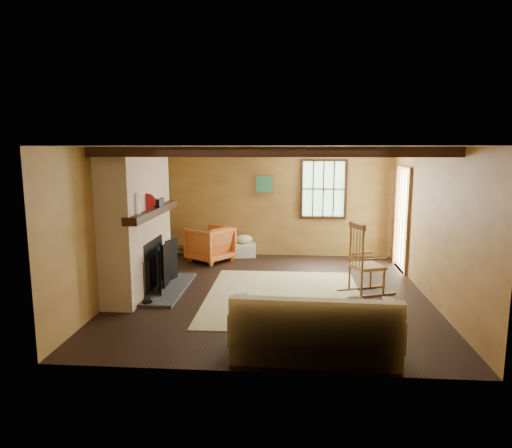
# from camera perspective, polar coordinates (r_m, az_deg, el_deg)

# --- Properties ---
(ground) EXTENTS (5.50, 5.50, 0.00)m
(ground) POSITION_cam_1_polar(r_m,az_deg,el_deg) (7.69, 2.03, -8.57)
(ground) COLOR black
(ground) RESTS_ON ground
(room_envelope) EXTENTS (5.02, 5.52, 2.44)m
(room_envelope) POSITION_cam_1_polar(r_m,az_deg,el_deg) (7.60, 3.85, 3.81)
(room_envelope) COLOR #A57C3A
(room_envelope) RESTS_ON ground
(fireplace) EXTENTS (1.02, 2.30, 2.40)m
(fireplace) POSITION_cam_1_polar(r_m,az_deg,el_deg) (7.83, -14.41, -0.22)
(fireplace) COLOR #A95A41
(fireplace) RESTS_ON ground
(rug) EXTENTS (2.50, 3.00, 0.01)m
(rug) POSITION_cam_1_polar(r_m,az_deg,el_deg) (7.49, 3.52, -9.05)
(rug) COLOR tan
(rug) RESTS_ON ground
(rocking_chair) EXTENTS (0.96, 0.73, 1.19)m
(rocking_chair) POSITION_cam_1_polar(r_m,az_deg,el_deg) (7.73, 13.42, -4.86)
(rocking_chair) COLOR tan
(rocking_chair) RESTS_ON ground
(sofa) EXTENTS (1.94, 0.91, 0.77)m
(sofa) POSITION_cam_1_polar(r_m,az_deg,el_deg) (5.45, 7.39, -13.30)
(sofa) COLOR silver
(sofa) RESTS_ON ground
(firewood_pile) EXTENTS (0.62, 0.11, 0.23)m
(firewood_pile) POSITION_cam_1_polar(r_m,az_deg,el_deg) (10.36, -7.90, -3.29)
(firewood_pile) COLOR brown
(firewood_pile) RESTS_ON ground
(laundry_basket) EXTENTS (0.56, 0.46, 0.30)m
(laundry_basket) POSITION_cam_1_polar(r_m,az_deg,el_deg) (10.16, -1.53, -3.24)
(laundry_basket) COLOR silver
(laundry_basket) RESTS_ON ground
(basket_pillow) EXTENTS (0.43, 0.37, 0.19)m
(basket_pillow) POSITION_cam_1_polar(r_m,az_deg,el_deg) (10.11, -1.53, -1.89)
(basket_pillow) COLOR silver
(basket_pillow) RESTS_ON laundry_basket
(armchair) EXTENTS (1.13, 1.12, 0.75)m
(armchair) POSITION_cam_1_polar(r_m,az_deg,el_deg) (9.74, -5.79, -2.49)
(armchair) COLOR #BF6026
(armchair) RESTS_ON ground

